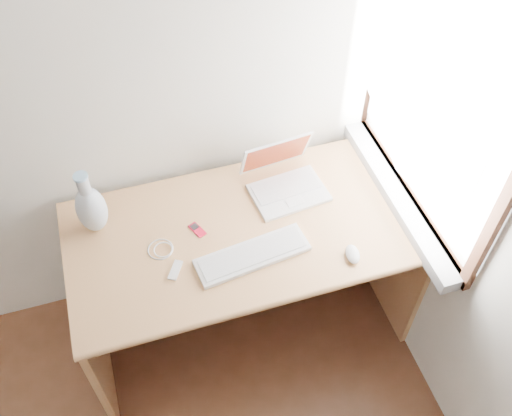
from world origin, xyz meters
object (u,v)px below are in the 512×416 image
object	(u,v)px
laptop	(286,179)
external_keyboard	(252,255)
vase	(91,208)
desk	(240,244)

from	to	relation	value
laptop	external_keyboard	distance (m)	0.40
external_keyboard	vase	bearing A→B (deg)	142.88
desk	external_keyboard	distance (m)	0.33
laptop	vase	size ratio (longest dim) A/B	1.08
external_keyboard	vase	world-z (taller)	vase
external_keyboard	vase	size ratio (longest dim) A/B	1.51
desk	external_keyboard	xyz separation A→B (m)	(-0.01, -0.23, 0.23)
desk	laptop	world-z (taller)	laptop
desk	vase	world-z (taller)	vase
desk	external_keyboard	world-z (taller)	external_keyboard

